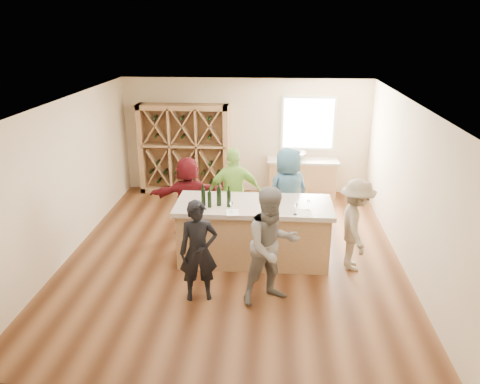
# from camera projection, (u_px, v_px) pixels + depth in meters

# --- Properties ---
(floor) EXTENTS (6.00, 7.00, 0.10)m
(floor) POSITION_uv_depth(u_px,v_px,m) (234.00, 256.00, 8.68)
(floor) COLOR brown
(floor) RESTS_ON ground
(ceiling) EXTENTS (6.00, 7.00, 0.10)m
(ceiling) POSITION_uv_depth(u_px,v_px,m) (233.00, 99.00, 7.69)
(ceiling) COLOR white
(ceiling) RESTS_ON ground
(wall_back) EXTENTS (6.00, 0.10, 2.80)m
(wall_back) POSITION_uv_depth(u_px,v_px,m) (246.00, 136.00, 11.51)
(wall_back) COLOR beige
(wall_back) RESTS_ON ground
(wall_front) EXTENTS (6.00, 0.10, 2.80)m
(wall_front) POSITION_uv_depth(u_px,v_px,m) (204.00, 293.00, 4.86)
(wall_front) COLOR beige
(wall_front) RESTS_ON ground
(wall_left) EXTENTS (0.10, 7.00, 2.80)m
(wall_left) POSITION_uv_depth(u_px,v_px,m) (65.00, 178.00, 8.40)
(wall_left) COLOR beige
(wall_left) RESTS_ON ground
(wall_right) EXTENTS (0.10, 7.00, 2.80)m
(wall_right) POSITION_uv_depth(u_px,v_px,m) (411.00, 187.00, 7.97)
(wall_right) COLOR beige
(wall_right) RESTS_ON ground
(window_frame) EXTENTS (1.30, 0.06, 1.30)m
(window_frame) POSITION_uv_depth(u_px,v_px,m) (308.00, 123.00, 11.21)
(window_frame) COLOR white
(window_frame) RESTS_ON wall_back
(window_pane) EXTENTS (1.18, 0.01, 1.18)m
(window_pane) POSITION_uv_depth(u_px,v_px,m) (308.00, 124.00, 11.18)
(window_pane) COLOR white
(window_pane) RESTS_ON wall_back
(wine_rack) EXTENTS (2.20, 0.45, 2.20)m
(wine_rack) POSITION_uv_depth(u_px,v_px,m) (184.00, 149.00, 11.45)
(wine_rack) COLOR #A1794D
(wine_rack) RESTS_ON floor
(back_counter_base) EXTENTS (1.60, 0.58, 0.86)m
(back_counter_base) POSITION_uv_depth(u_px,v_px,m) (302.00, 179.00, 11.42)
(back_counter_base) COLOR #A1794D
(back_counter_base) RESTS_ON floor
(back_counter_top) EXTENTS (1.70, 0.62, 0.06)m
(back_counter_top) POSITION_uv_depth(u_px,v_px,m) (303.00, 161.00, 11.26)
(back_counter_top) COLOR #ACA08D
(back_counter_top) RESTS_ON back_counter_base
(sink) EXTENTS (0.54, 0.54, 0.19)m
(sink) POSITION_uv_depth(u_px,v_px,m) (295.00, 156.00, 11.23)
(sink) COLOR silver
(sink) RESTS_ON back_counter_top
(faucet) EXTENTS (0.02, 0.02, 0.30)m
(faucet) POSITION_uv_depth(u_px,v_px,m) (295.00, 151.00, 11.38)
(faucet) COLOR silver
(faucet) RESTS_ON back_counter_top
(tasting_counter_base) EXTENTS (2.60, 1.00, 1.00)m
(tasting_counter_base) POSITION_uv_depth(u_px,v_px,m) (254.00, 234.00, 8.32)
(tasting_counter_base) COLOR #A1794D
(tasting_counter_base) RESTS_ON floor
(tasting_counter_top) EXTENTS (2.72, 1.12, 0.08)m
(tasting_counter_top) POSITION_uv_depth(u_px,v_px,m) (254.00, 205.00, 8.13)
(tasting_counter_top) COLOR #ACA08D
(tasting_counter_top) RESTS_ON tasting_counter_base
(wine_bottle_a) EXTENTS (0.10, 0.10, 0.30)m
(wine_bottle_a) POSITION_uv_depth(u_px,v_px,m) (203.00, 197.00, 7.97)
(wine_bottle_a) COLOR black
(wine_bottle_a) RESTS_ON tasting_counter_top
(wine_bottle_b) EXTENTS (0.08, 0.08, 0.27)m
(wine_bottle_b) POSITION_uv_depth(u_px,v_px,m) (209.00, 200.00, 7.90)
(wine_bottle_b) COLOR black
(wine_bottle_b) RESTS_ON tasting_counter_top
(wine_bottle_c) EXTENTS (0.10, 0.10, 0.33)m
(wine_bottle_c) POSITION_uv_depth(u_px,v_px,m) (219.00, 197.00, 7.97)
(wine_bottle_c) COLOR black
(wine_bottle_c) RESTS_ON tasting_counter_top
(wine_bottle_d) EXTENTS (0.09, 0.09, 0.29)m
(wine_bottle_d) POSITION_uv_depth(u_px,v_px,m) (229.00, 199.00, 7.92)
(wine_bottle_d) COLOR black
(wine_bottle_d) RESTS_ON tasting_counter_top
(wine_glass_a) EXTENTS (0.09, 0.09, 0.18)m
(wine_glass_a) POSITION_uv_depth(u_px,v_px,m) (231.00, 207.00, 7.71)
(wine_glass_a) COLOR white
(wine_glass_a) RESTS_ON tasting_counter_top
(wine_glass_b) EXTENTS (0.07, 0.07, 0.16)m
(wine_glass_b) POSITION_uv_depth(u_px,v_px,m) (265.00, 208.00, 7.68)
(wine_glass_b) COLOR white
(wine_glass_b) RESTS_ON tasting_counter_top
(wine_glass_c) EXTENTS (0.08, 0.08, 0.19)m
(wine_glass_c) POSITION_uv_depth(u_px,v_px,m) (295.00, 209.00, 7.62)
(wine_glass_c) COLOR white
(wine_glass_c) RESTS_ON tasting_counter_top
(wine_glass_e) EXTENTS (0.08, 0.08, 0.17)m
(wine_glass_e) POSITION_uv_depth(u_px,v_px,m) (308.00, 206.00, 7.80)
(wine_glass_e) COLOR white
(wine_glass_e) RESTS_ON tasting_counter_top
(tasting_menu_a) EXTENTS (0.25, 0.31, 0.00)m
(tasting_menu_a) POSITION_uv_depth(u_px,v_px,m) (233.00, 212.00, 7.73)
(tasting_menu_a) COLOR white
(tasting_menu_a) RESTS_ON tasting_counter_top
(tasting_menu_b) EXTENTS (0.24, 0.31, 0.00)m
(tasting_menu_b) POSITION_uv_depth(u_px,v_px,m) (270.00, 212.00, 7.75)
(tasting_menu_b) COLOR white
(tasting_menu_b) RESTS_ON tasting_counter_top
(tasting_menu_c) EXTENTS (0.27, 0.34, 0.00)m
(tasting_menu_c) POSITION_uv_depth(u_px,v_px,m) (305.00, 213.00, 7.71)
(tasting_menu_c) COLOR white
(tasting_menu_c) RESTS_ON tasting_counter_top
(person_near_left) EXTENTS (0.66, 0.54, 1.60)m
(person_near_left) POSITION_uv_depth(u_px,v_px,m) (199.00, 251.00, 7.03)
(person_near_left) COLOR black
(person_near_left) RESTS_ON floor
(person_near_right) EXTENTS (1.02, 0.85, 1.83)m
(person_near_right) POSITION_uv_depth(u_px,v_px,m) (272.00, 246.00, 6.93)
(person_near_right) COLOR slate
(person_near_right) RESTS_ON floor
(person_server) EXTENTS (0.48, 1.04, 1.61)m
(person_server) POSITION_uv_depth(u_px,v_px,m) (356.00, 225.00, 7.91)
(person_server) COLOR gray
(person_server) RESTS_ON floor
(person_far_mid) EXTENTS (1.16, 0.76, 1.82)m
(person_far_mid) POSITION_uv_depth(u_px,v_px,m) (234.00, 193.00, 9.07)
(person_far_mid) COLOR #8CC64C
(person_far_mid) RESTS_ON floor
(person_far_right) EXTENTS (1.06, 0.93, 1.82)m
(person_far_right) POSITION_uv_depth(u_px,v_px,m) (288.00, 193.00, 9.07)
(person_far_right) COLOR #335972
(person_far_right) RESTS_ON floor
(person_far_left) EXTENTS (1.58, 0.90, 1.61)m
(person_far_left) POSITION_uv_depth(u_px,v_px,m) (188.00, 196.00, 9.21)
(person_far_left) COLOR #590F14
(person_far_left) RESTS_ON floor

